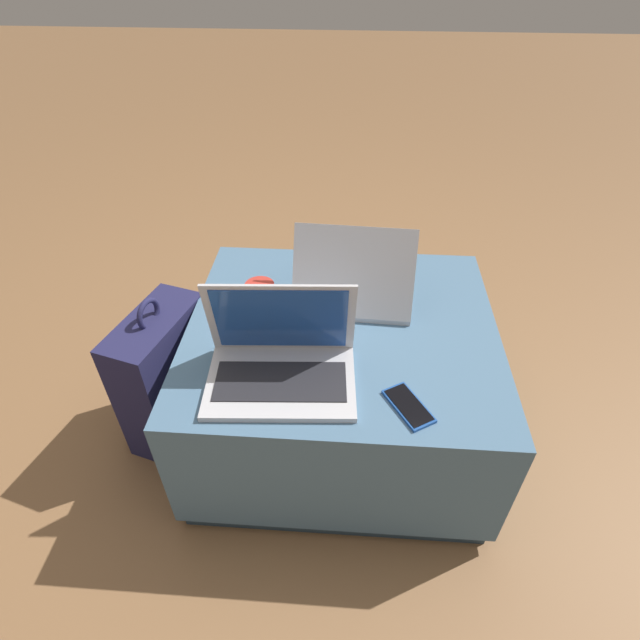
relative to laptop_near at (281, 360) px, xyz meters
The scene contains 7 objects.
ground_plane 0.57m from the laptop_near, 53.77° to the left, with size 14.00×14.00×0.00m, color olive.
ottoman 0.37m from the laptop_near, 53.77° to the left, with size 0.89×0.80×0.46m.
laptop_near is the anchor object (origin of this frame).
laptop_far 0.37m from the laptop_near, 61.94° to the left, with size 0.36×0.28×0.25m.
cell_phone 0.33m from the laptop_near, 15.33° to the right, with size 0.13×0.15×0.01m.
backpack 0.54m from the laptop_near, 155.87° to the left, with size 0.27×0.37×0.53m.
coffee_mug 0.28m from the laptop_near, 108.89° to the left, with size 0.12×0.09×0.09m.
Camera 1 is at (0.01, -1.09, 1.39)m, focal length 28.00 mm.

